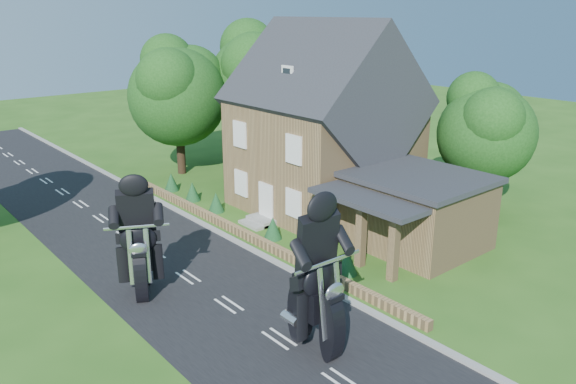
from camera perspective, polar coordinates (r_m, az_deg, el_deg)
ground at (r=21.64m, az=-6.03°, el=-11.34°), size 120.00×120.00×0.00m
road at (r=21.64m, az=-6.03°, el=-11.32°), size 7.00×80.00×0.02m
kerb at (r=23.58m, az=1.40°, el=-8.48°), size 0.30×80.00×0.12m
garden_wall at (r=27.47m, az=-4.49°, el=-4.24°), size 0.30×22.00×0.40m
house at (r=30.79m, az=3.67°, el=6.29°), size 9.54×8.64×10.24m
annex at (r=26.66m, az=12.68°, el=-1.74°), size 7.05×5.94×3.44m
tree_annex_side at (r=32.28m, az=19.75°, el=6.45°), size 5.64×5.20×7.48m
tree_house_right at (r=36.80m, az=7.92°, el=9.41°), size 6.51×6.00×8.40m
tree_behind_house at (r=40.51m, az=-2.49°, el=11.82°), size 7.81×7.20×10.08m
tree_behind_left at (r=38.08m, az=-10.72°, el=10.38°), size 6.94×6.40×9.16m
shrub_a at (r=23.75m, az=6.03°, el=-7.06°), size 0.90×0.90×1.10m
shrub_b at (r=25.38m, az=1.97°, el=-5.26°), size 0.90×0.90×1.10m
shrub_c at (r=27.15m, az=-1.56°, el=-3.67°), size 0.90×0.90×1.10m
shrub_d at (r=30.99m, az=-7.32°, el=-1.03°), size 0.90×0.90×1.10m
shrub_e at (r=33.02m, az=-9.68°, el=0.06°), size 0.90×0.90×1.10m
shrub_f at (r=35.12m, az=-11.76°, el=1.02°), size 0.90×0.90×1.10m
motorcycle_lead at (r=18.62m, az=2.84°, el=-13.60°), size 0.48×1.77×1.64m
motorcycle_follow at (r=22.66m, az=-14.62°, el=-8.35°), size 1.08×1.59×1.47m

